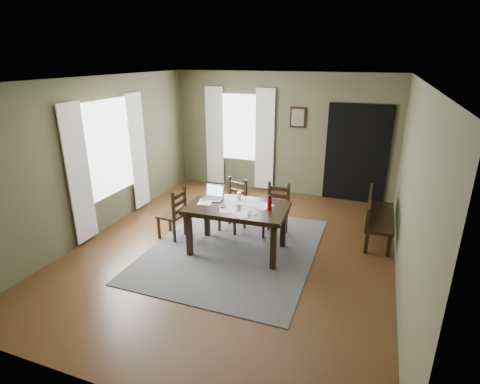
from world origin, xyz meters
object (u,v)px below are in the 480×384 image
at_px(bench, 376,214).
at_px(laptop, 214,195).
at_px(chair_back_right, 276,211).
at_px(chair_back_left, 233,206).
at_px(dining_table, 237,212).
at_px(water_bottle, 270,203).
at_px(chair_end, 174,214).

height_order(bench, laptop, laptop).
xyz_separation_m(chair_back_right, bench, (1.64, 0.45, 0.01)).
distance_m(chair_back_left, bench, 2.48).
height_order(chair_back_right, laptop, laptop).
bearing_deg(dining_table, chair_back_left, 112.89).
distance_m(laptop, water_bottle, 1.02).
xyz_separation_m(dining_table, chair_back_right, (0.43, 0.80, -0.24)).
height_order(chair_end, bench, chair_end).
bearing_deg(chair_back_left, water_bottle, -28.03).
bearing_deg(chair_back_right, water_bottle, -83.52).
relative_size(dining_table, laptop, 4.87).
height_order(dining_table, water_bottle, water_bottle).
relative_size(chair_back_left, chair_back_right, 1.01).
relative_size(chair_back_left, water_bottle, 3.91).
height_order(chair_back_right, water_bottle, water_bottle).
xyz_separation_m(chair_back_left, bench, (2.43, 0.50, 0.01)).
xyz_separation_m(chair_back_left, water_bottle, (0.88, -0.73, 0.44)).
bearing_deg(chair_end, dining_table, 92.28).
bearing_deg(bench, chair_end, 109.98).
height_order(chair_back_left, water_bottle, water_bottle).
xyz_separation_m(chair_end, bench, (3.27, 1.19, 0.02)).
xyz_separation_m(dining_table, water_bottle, (0.52, 0.02, 0.21)).
height_order(dining_table, chair_end, chair_end).
bearing_deg(laptop, bench, 21.96).
height_order(chair_back_right, bench, chair_back_right).
xyz_separation_m(chair_back_right, laptop, (-0.92, -0.62, 0.39)).
bearing_deg(chair_end, water_bottle, 93.88).
height_order(chair_back_left, bench, chair_back_left).
bearing_deg(chair_back_right, bench, 15.54).
bearing_deg(water_bottle, bench, 38.40).
xyz_separation_m(chair_end, water_bottle, (1.71, -0.04, 0.45)).
distance_m(bench, laptop, 2.80).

